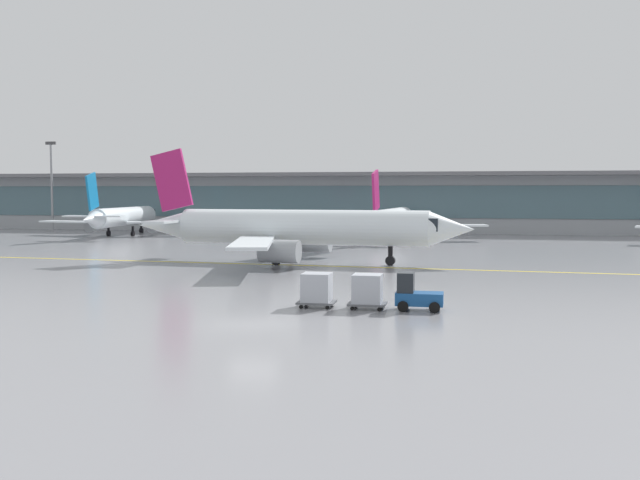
{
  "coord_description": "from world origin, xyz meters",
  "views": [
    {
      "loc": [
        10.06,
        -33.61,
        6.55
      ],
      "look_at": [
        -0.1,
        17.59,
        3.0
      ],
      "focal_mm": 40.02,
      "sensor_mm": 36.0,
      "label": 1
    }
  ],
  "objects_px": {
    "baggage_tug": "(415,294)",
    "apron_light_mast_0": "(52,182)",
    "gate_airplane_0": "(124,217)",
    "cargo_dolly_lead": "(367,290)",
    "gate_airplane_1": "(392,219)",
    "taxiing_regional_jet": "(299,228)",
    "cargo_dolly_trailing": "(317,289)"
  },
  "relations": [
    {
      "from": "gate_airplane_0",
      "to": "taxiing_regional_jet",
      "type": "bearing_deg",
      "value": -140.23
    },
    {
      "from": "cargo_dolly_lead",
      "to": "gate_airplane_1",
      "type": "bearing_deg",
      "value": 93.99
    },
    {
      "from": "gate_airplane_0",
      "to": "gate_airplane_1",
      "type": "height_order",
      "value": "gate_airplane_1"
    },
    {
      "from": "taxiing_regional_jet",
      "to": "cargo_dolly_trailing",
      "type": "height_order",
      "value": "taxiing_regional_jet"
    },
    {
      "from": "gate_airplane_0",
      "to": "baggage_tug",
      "type": "xyz_separation_m",
      "value": [
        47.02,
        -59.19,
        -1.85
      ]
    },
    {
      "from": "taxiing_regional_jet",
      "to": "cargo_dolly_lead",
      "type": "xyz_separation_m",
      "value": [
        9.51,
        -24.24,
        -2.14
      ]
    },
    {
      "from": "taxiing_regional_jet",
      "to": "baggage_tug",
      "type": "bearing_deg",
      "value": -59.91
    },
    {
      "from": "cargo_dolly_trailing",
      "to": "taxiing_regional_jet",
      "type": "bearing_deg",
      "value": 105.05
    },
    {
      "from": "baggage_tug",
      "to": "gate_airplane_1",
      "type": "bearing_deg",
      "value": 96.61
    },
    {
      "from": "baggage_tug",
      "to": "cargo_dolly_trailing",
      "type": "distance_m",
      "value": 5.57
    },
    {
      "from": "taxiing_regional_jet",
      "to": "cargo_dolly_trailing",
      "type": "relative_size",
      "value": 15.27
    },
    {
      "from": "cargo_dolly_lead",
      "to": "apron_light_mast_0",
      "type": "relative_size",
      "value": 0.14
    },
    {
      "from": "apron_light_mast_0",
      "to": "gate_airplane_0",
      "type": "bearing_deg",
      "value": -28.99
    },
    {
      "from": "gate_airplane_0",
      "to": "gate_airplane_1",
      "type": "distance_m",
      "value": 40.14
    },
    {
      "from": "gate_airplane_1",
      "to": "taxiing_regional_jet",
      "type": "bearing_deg",
      "value": 175.75
    },
    {
      "from": "apron_light_mast_0",
      "to": "taxiing_regional_jet",
      "type": "bearing_deg",
      "value": -40.41
    },
    {
      "from": "gate_airplane_0",
      "to": "gate_airplane_1",
      "type": "xyz_separation_m",
      "value": [
        40.12,
        -1.33,
        0.03
      ]
    },
    {
      "from": "gate_airplane_1",
      "to": "baggage_tug",
      "type": "distance_m",
      "value": 58.3
    },
    {
      "from": "taxiing_regional_jet",
      "to": "cargo_dolly_trailing",
      "type": "bearing_deg",
      "value": -71.34
    },
    {
      "from": "gate_airplane_0",
      "to": "cargo_dolly_lead",
      "type": "bearing_deg",
      "value": -148.29
    },
    {
      "from": "gate_airplane_1",
      "to": "apron_light_mast_0",
      "type": "relative_size",
      "value": 1.88
    },
    {
      "from": "baggage_tug",
      "to": "cargo_dolly_trailing",
      "type": "height_order",
      "value": "baggage_tug"
    },
    {
      "from": "gate_airplane_0",
      "to": "cargo_dolly_lead",
      "type": "relative_size",
      "value": 13.14
    },
    {
      "from": "cargo_dolly_lead",
      "to": "cargo_dolly_trailing",
      "type": "bearing_deg",
      "value": 180.0
    },
    {
      "from": "baggage_tug",
      "to": "taxiing_regional_jet",
      "type": "bearing_deg",
      "value": 116.48
    },
    {
      "from": "gate_airplane_0",
      "to": "baggage_tug",
      "type": "height_order",
      "value": "gate_airplane_0"
    },
    {
      "from": "cargo_dolly_lead",
      "to": "apron_light_mast_0",
      "type": "distance_m",
      "value": 93.21
    },
    {
      "from": "gate_airplane_1",
      "to": "taxiing_regional_jet",
      "type": "distance_m",
      "value": 34.04
    },
    {
      "from": "gate_airplane_0",
      "to": "cargo_dolly_lead",
      "type": "height_order",
      "value": "gate_airplane_0"
    },
    {
      "from": "cargo_dolly_trailing",
      "to": "cargo_dolly_lead",
      "type": "bearing_deg",
      "value": -0.0
    },
    {
      "from": "baggage_tug",
      "to": "apron_light_mast_0",
      "type": "xyz_separation_m",
      "value": [
        -64.85,
        69.07,
        7.23
      ]
    },
    {
      "from": "cargo_dolly_trailing",
      "to": "apron_light_mast_0",
      "type": "xyz_separation_m",
      "value": [
        -59.28,
        69.09,
        7.07
      ]
    }
  ]
}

